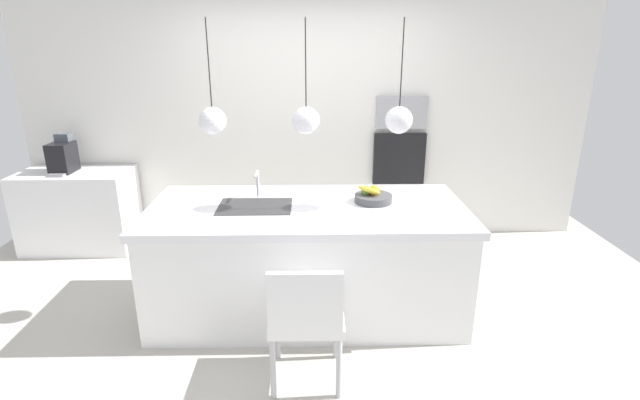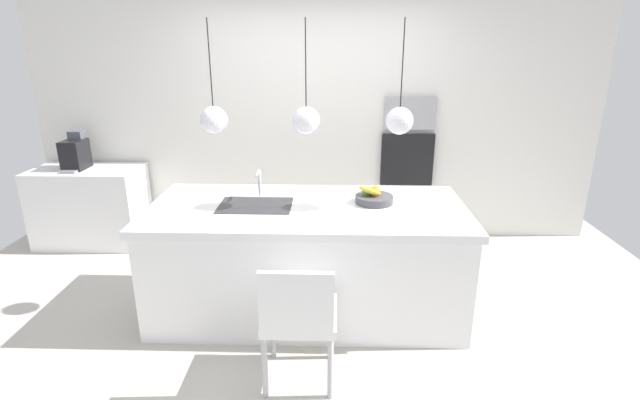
# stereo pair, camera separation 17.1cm
# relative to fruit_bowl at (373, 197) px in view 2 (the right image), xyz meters

# --- Properties ---
(floor) EXTENTS (6.60, 6.60, 0.00)m
(floor) POSITION_rel_fruit_bowl_xyz_m (-0.52, -0.09, -0.93)
(floor) COLOR #BCB7AD
(floor) RESTS_ON ground
(back_wall) EXTENTS (6.00, 0.10, 2.60)m
(back_wall) POSITION_rel_fruit_bowl_xyz_m (-0.52, 1.56, 0.37)
(back_wall) COLOR silver
(back_wall) RESTS_ON ground
(kitchen_island) EXTENTS (2.44, 1.12, 0.89)m
(kitchen_island) POSITION_rel_fruit_bowl_xyz_m (-0.52, -0.09, -0.49)
(kitchen_island) COLOR white
(kitchen_island) RESTS_ON ground
(sink_basin) EXTENTS (0.56, 0.40, 0.02)m
(sink_basin) POSITION_rel_fruit_bowl_xyz_m (-0.91, -0.09, -0.05)
(sink_basin) COLOR #2D2D30
(sink_basin) RESTS_ON kitchen_island
(faucet) EXTENTS (0.02, 0.17, 0.22)m
(faucet) POSITION_rel_fruit_bowl_xyz_m (-0.91, 0.12, 0.10)
(faucet) COLOR silver
(faucet) RESTS_ON kitchen_island
(fruit_bowl) EXTENTS (0.30, 0.30, 0.15)m
(fruit_bowl) POSITION_rel_fruit_bowl_xyz_m (0.00, 0.00, 0.00)
(fruit_bowl) COLOR #4C4C51
(fruit_bowl) RESTS_ON kitchen_island
(side_counter) EXTENTS (1.10, 0.60, 0.83)m
(side_counter) POSITION_rel_fruit_bowl_xyz_m (-2.92, 1.19, -0.52)
(side_counter) COLOR white
(side_counter) RESTS_ON ground
(coffee_machine) EXTENTS (0.20, 0.35, 0.38)m
(coffee_machine) POSITION_rel_fruit_bowl_xyz_m (-2.99, 1.19, 0.06)
(coffee_machine) COLOR black
(coffee_machine) RESTS_ON side_counter
(microwave) EXTENTS (0.54, 0.08, 0.34)m
(microwave) POSITION_rel_fruit_bowl_xyz_m (0.48, 1.49, 0.45)
(microwave) COLOR #9E9EA3
(microwave) RESTS_ON back_wall
(oven) EXTENTS (0.56, 0.08, 0.56)m
(oven) POSITION_rel_fruit_bowl_xyz_m (0.48, 1.49, -0.05)
(oven) COLOR black
(oven) RESTS_ON back_wall
(chair_near) EXTENTS (0.46, 0.45, 0.86)m
(chair_near) POSITION_rel_fruit_bowl_xyz_m (-0.52, -1.00, -0.43)
(chair_near) COLOR white
(chair_near) RESTS_ON ground
(pendant_light_left) EXTENTS (0.20, 0.20, 0.80)m
(pendant_light_left) POSITION_rel_fruit_bowl_xyz_m (-1.19, -0.09, 0.62)
(pendant_light_left) COLOR silver
(pendant_light_center) EXTENTS (0.20, 0.20, 0.80)m
(pendant_light_center) POSITION_rel_fruit_bowl_xyz_m (-0.52, -0.09, 0.62)
(pendant_light_center) COLOR silver
(pendant_light_right) EXTENTS (0.20, 0.20, 0.80)m
(pendant_light_right) POSITION_rel_fruit_bowl_xyz_m (0.16, -0.09, 0.62)
(pendant_light_right) COLOR silver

